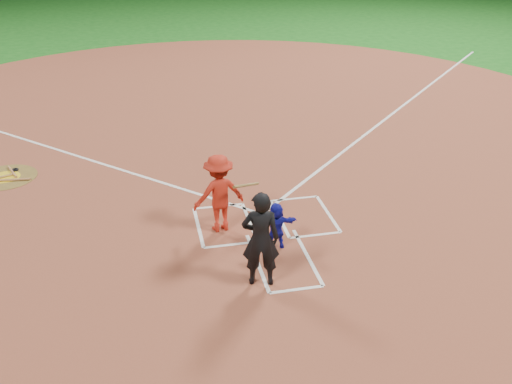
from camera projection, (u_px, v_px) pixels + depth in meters
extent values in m
plane|color=#155716|center=(265.00, 221.00, 13.62)|extent=(120.00, 120.00, 0.00)
cylinder|color=brown|center=(224.00, 132.00, 18.84)|extent=(28.00, 28.00, 0.01)
cylinder|color=silver|center=(265.00, 220.00, 13.61)|extent=(0.60, 0.60, 0.02)
cylinder|color=brown|center=(5.00, 177.00, 15.72)|extent=(1.70, 1.70, 0.01)
cylinder|color=gold|center=(5.00, 177.00, 15.72)|extent=(0.80, 0.80, 0.00)
cylinder|color=#A36A3B|center=(12.00, 172.00, 15.95)|extent=(0.38, 0.80, 0.06)
cylinder|color=#9D6639|center=(15.00, 180.00, 15.50)|extent=(0.84, 0.14, 0.06)
torus|color=black|center=(15.00, 170.00, 16.09)|extent=(0.19, 0.19, 0.05)
imported|color=#13149C|center=(276.00, 226.00, 12.31)|extent=(1.02, 0.38, 1.08)
imported|color=black|center=(261.00, 239.00, 10.94)|extent=(0.82, 0.62, 2.02)
cube|color=white|center=(218.00, 206.00, 14.23)|extent=(1.22, 0.08, 0.01)
cube|color=white|center=(231.00, 245.00, 12.64)|extent=(1.22, 0.08, 0.01)
cube|color=white|center=(250.00, 222.00, 13.55)|extent=(0.08, 1.83, 0.01)
cube|color=white|center=(199.00, 227.00, 13.32)|extent=(0.08, 1.83, 0.01)
cube|color=white|center=(294.00, 199.00, 14.60)|extent=(1.22, 0.08, 0.01)
cube|color=white|center=(315.00, 235.00, 13.00)|extent=(1.22, 0.08, 0.01)
cube|color=white|center=(280.00, 218.00, 13.68)|extent=(0.08, 1.83, 0.01)
cube|color=white|center=(328.00, 213.00, 13.91)|extent=(0.08, 1.83, 0.01)
cube|color=white|center=(257.00, 262.00, 12.03)|extent=(0.08, 2.20, 0.01)
cube|color=white|center=(307.00, 256.00, 12.24)|extent=(0.08, 2.20, 0.01)
cube|color=white|center=(297.00, 290.00, 11.18)|extent=(1.10, 0.08, 0.01)
cube|color=white|center=(404.00, 104.00, 21.35)|extent=(14.21, 14.21, 0.01)
cube|color=white|center=(5.00, 133.00, 18.71)|extent=(14.21, 14.21, 0.01)
imported|color=red|center=(219.00, 193.00, 12.85)|extent=(1.30, 0.90, 1.85)
cylinder|color=olive|center=(246.00, 185.00, 12.73)|extent=(0.71, 0.56, 0.28)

